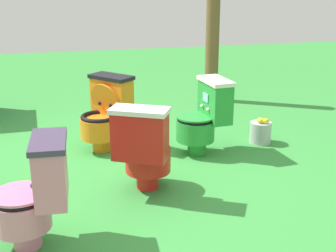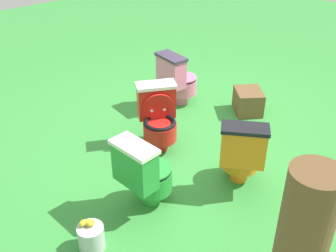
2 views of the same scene
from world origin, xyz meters
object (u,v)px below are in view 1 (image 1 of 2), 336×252
Objects in this scene: toilet_green at (204,116)px; toilet_orange at (105,112)px; toilet_red at (144,148)px; lemon_bucket at (260,132)px; wooden_post at (213,32)px; toilet_pink at (34,193)px.

toilet_orange is at bearing 63.50° from toilet_green.
toilet_red is at bearing 128.70° from toilet_green.
toilet_red reaches higher than lemon_bucket.
toilet_red is at bearing -119.42° from wooden_post.
toilet_orange is 0.39× the size of wooden_post.
toilet_pink is at bearing 117.75° from toilet_orange.
toilet_orange is at bearing 127.74° from toilet_red.
wooden_post is at bearing -31.79° from toilet_pink.
toilet_red is at bearing -149.32° from lemon_bucket.
toilet_green is 0.39× the size of wooden_post.
wooden_post reaches higher than toilet_pink.
wooden_post reaches higher than lemon_bucket.
toilet_pink is 1.02m from toilet_red.
toilet_pink is 1.78m from toilet_orange.
toilet_pink is 2.64m from lemon_bucket.
toilet_orange is 1.07m from toilet_red.
toilet_red is 0.39× the size of wooden_post.
lemon_bucket is (2.21, 1.42, -0.25)m from toilet_pink.
toilet_green is at bearing -152.20° from toilet_orange.
toilet_orange is (-0.90, 0.35, 0.00)m from toilet_green.
toilet_red is (-0.73, -0.70, 0.00)m from toilet_green.
toilet_red is (0.82, 0.60, 0.00)m from toilet_pink.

